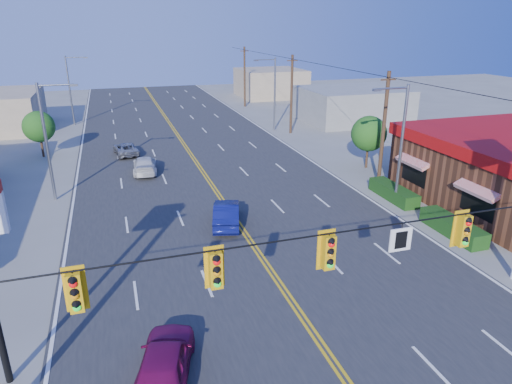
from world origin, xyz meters
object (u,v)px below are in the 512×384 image
object	(u,v)px
car_magenta	(165,363)
car_blue	(226,214)
car_silver	(126,149)
car_white	(145,165)
signal_span	(360,263)

from	to	relation	value
car_magenta	car_blue	distance (m)	12.91
car_blue	car_silver	size ratio (longest dim) A/B	1.06
car_white	car_silver	distance (m)	6.12
signal_span	car_silver	distance (m)	32.93
car_magenta	car_white	bearing A→B (deg)	-77.38
car_magenta	car_silver	size ratio (longest dim) A/B	1.06
car_magenta	car_silver	xyz separation A→B (m)	(0.13, 29.79, -0.17)
signal_span	car_white	bearing A→B (deg)	99.51
car_silver	car_magenta	bearing A→B (deg)	82.90
car_blue	car_silver	bearing A→B (deg)	-59.12
signal_span	car_blue	world-z (taller)	signal_span
car_white	signal_span	bearing A→B (deg)	104.27
car_silver	car_white	bearing A→B (deg)	94.81
car_blue	car_white	distance (m)	12.56
signal_span	car_magenta	size ratio (longest dim) A/B	5.61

